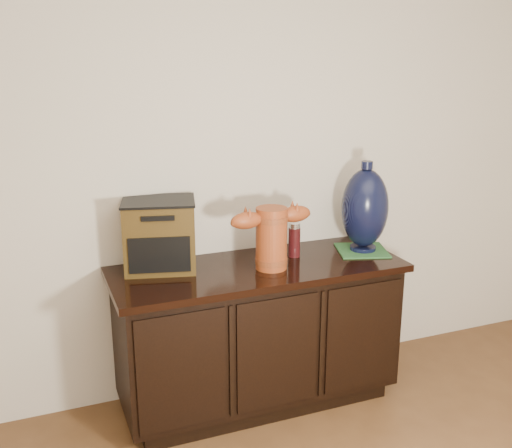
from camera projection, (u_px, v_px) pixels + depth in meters
name	position (u px, v px, depth m)	size (l,w,h in m)	color
sideboard	(258.00, 333.00, 3.07)	(1.46, 0.56, 0.75)	black
terracotta_vessel	(271.00, 235.00, 2.89)	(0.43, 0.17, 0.31)	#A0451D
tv_radio	(160.00, 235.00, 2.89)	(0.40, 0.35, 0.35)	#433010
green_mat	(362.00, 250.00, 3.19)	(0.26, 0.26, 0.01)	#295B2C
lamp_base	(365.00, 208.00, 3.13)	(0.31, 0.31, 0.48)	black
spray_can	(294.00, 240.00, 3.09)	(0.06, 0.06, 0.18)	#530E11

